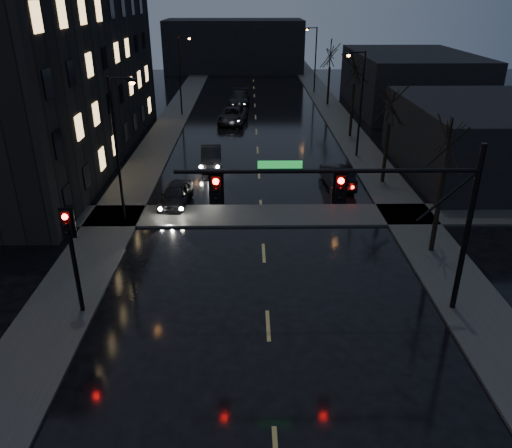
{
  "coord_description": "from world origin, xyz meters",
  "views": [
    {
      "loc": [
        -0.7,
        -7.99,
        11.8
      ],
      "look_at": [
        -0.43,
        10.55,
        3.2
      ],
      "focal_mm": 35.0,
      "sensor_mm": 36.0,
      "label": 1
    }
  ],
  "objects_px": {
    "oncoming_car_c": "(233,115)",
    "oncoming_car_d": "(239,98)",
    "oncoming_car_b": "(211,157)",
    "oncoming_car_a": "(176,194)",
    "lead_car": "(337,175)"
  },
  "relations": [
    {
      "from": "oncoming_car_a",
      "to": "oncoming_car_c",
      "type": "relative_size",
      "value": 0.72
    },
    {
      "from": "lead_car",
      "to": "oncoming_car_b",
      "type": "bearing_deg",
      "value": -31.28
    },
    {
      "from": "oncoming_car_a",
      "to": "oncoming_car_d",
      "type": "bearing_deg",
      "value": 90.51
    },
    {
      "from": "oncoming_car_d",
      "to": "lead_car",
      "type": "relative_size",
      "value": 1.26
    },
    {
      "from": "oncoming_car_b",
      "to": "lead_car",
      "type": "xyz_separation_m",
      "value": [
        8.74,
        -4.38,
        0.03
      ]
    },
    {
      "from": "oncoming_car_a",
      "to": "lead_car",
      "type": "bearing_deg",
      "value": 23.98
    },
    {
      "from": "oncoming_car_c",
      "to": "oncoming_car_d",
      "type": "distance_m",
      "value": 8.62
    },
    {
      "from": "oncoming_car_a",
      "to": "oncoming_car_c",
      "type": "distance_m",
      "value": 21.4
    },
    {
      "from": "oncoming_car_c",
      "to": "oncoming_car_d",
      "type": "height_order",
      "value": "oncoming_car_d"
    },
    {
      "from": "oncoming_car_b",
      "to": "lead_car",
      "type": "relative_size",
      "value": 0.96
    },
    {
      "from": "oncoming_car_c",
      "to": "lead_car",
      "type": "height_order",
      "value": "oncoming_car_c"
    },
    {
      "from": "oncoming_car_d",
      "to": "lead_car",
      "type": "distance_m",
      "value": 27.55
    },
    {
      "from": "oncoming_car_b",
      "to": "oncoming_car_d",
      "type": "height_order",
      "value": "oncoming_car_d"
    },
    {
      "from": "oncoming_car_a",
      "to": "oncoming_car_b",
      "type": "relative_size",
      "value": 0.92
    },
    {
      "from": "oncoming_car_a",
      "to": "oncoming_car_d",
      "type": "distance_m",
      "value": 30.01
    }
  ]
}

